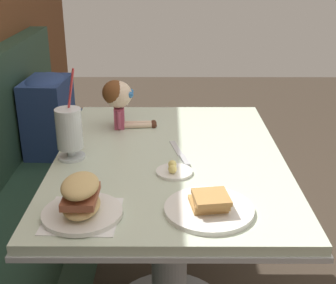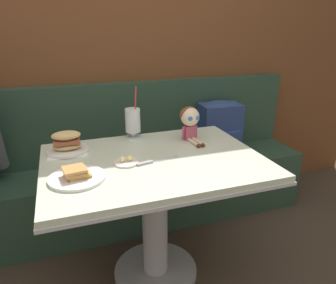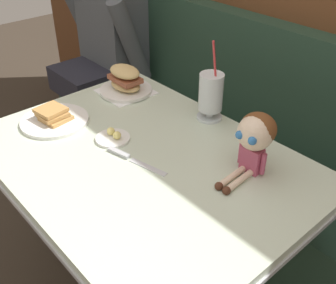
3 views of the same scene
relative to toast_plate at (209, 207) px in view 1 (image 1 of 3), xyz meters
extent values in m
cube|color=#233D2D|center=(0.39, 0.70, -0.53)|extent=(2.60, 0.48, 0.45)
cube|color=beige|center=(0.39, 0.11, -0.03)|extent=(1.10, 0.80, 0.03)
cube|color=#B7BABF|center=(0.39, 0.11, -0.05)|extent=(1.11, 0.81, 0.02)
cylinder|color=#A5A8AD|center=(0.39, 0.11, -0.39)|extent=(0.14, 0.14, 0.65)
cylinder|color=white|center=(0.00, 0.00, -0.01)|extent=(0.25, 0.25, 0.01)
cube|color=tan|center=(0.01, 0.00, 0.01)|extent=(0.11, 0.11, 0.01)
cube|color=#B78447|center=(0.00, 0.00, 0.02)|extent=(0.10, 0.10, 0.01)
cube|color=#B78447|center=(-0.01, 0.00, 0.04)|extent=(0.11, 0.11, 0.01)
cylinder|color=silver|center=(0.36, 0.45, -0.01)|extent=(0.10, 0.10, 0.01)
cylinder|color=silver|center=(0.36, 0.45, 0.01)|extent=(0.03, 0.03, 0.03)
cylinder|color=silver|center=(0.36, 0.45, 0.09)|extent=(0.09, 0.09, 0.14)
cylinder|color=brown|center=(0.36, 0.45, 0.09)|extent=(0.08, 0.08, 0.12)
cylinder|color=#DB383D|center=(0.38, 0.45, 0.19)|extent=(0.01, 0.05, 0.22)
cube|color=white|center=(-0.02, 0.35, -0.01)|extent=(0.21, 0.21, 0.00)
cylinder|color=white|center=(-0.02, 0.35, -0.01)|extent=(0.22, 0.22, 0.01)
ellipsoid|color=tan|center=(-0.02, 0.35, 0.02)|extent=(0.15, 0.10, 0.04)
cube|color=#995138|center=(-0.02, 0.35, 0.05)|extent=(0.14, 0.09, 0.02)
ellipsoid|color=tan|center=(-0.02, 0.35, 0.08)|extent=(0.15, 0.10, 0.04)
cylinder|color=white|center=(0.24, 0.09, -0.01)|extent=(0.12, 0.12, 0.01)
sphere|color=#F4E07A|center=(0.22, 0.10, 0.01)|extent=(0.03, 0.03, 0.03)
sphere|color=#F4E07A|center=(0.26, 0.10, 0.01)|extent=(0.03, 0.03, 0.03)
cube|color=silver|center=(0.44, 0.08, -0.01)|extent=(0.14, 0.05, 0.00)
cube|color=#B2B5BA|center=(0.32, 0.06, -0.01)|extent=(0.09, 0.04, 0.01)
cube|color=#B74C6B|center=(0.67, 0.32, 0.03)|extent=(0.07, 0.04, 0.08)
sphere|color=beige|center=(0.67, 0.32, 0.12)|extent=(0.11, 0.11, 0.11)
ellipsoid|color=brown|center=(0.67, 0.33, 0.13)|extent=(0.12, 0.11, 0.10)
sphere|color=#2D6BB2|center=(0.65, 0.27, 0.13)|extent=(0.03, 0.03, 0.03)
sphere|color=#2D6BB2|center=(0.69, 0.27, 0.13)|extent=(0.03, 0.03, 0.03)
cylinder|color=beige|center=(0.66, 0.23, -0.01)|extent=(0.03, 0.12, 0.02)
cylinder|color=beige|center=(0.69, 0.24, -0.01)|extent=(0.03, 0.12, 0.02)
sphere|color=#4C2819|center=(0.66, 0.17, -0.01)|extent=(0.03, 0.03, 0.03)
sphere|color=#4C2819|center=(0.69, 0.18, -0.01)|extent=(0.03, 0.03, 0.03)
cylinder|color=#B74C6B|center=(0.63, 0.31, 0.03)|extent=(0.02, 0.02, 0.07)
cylinder|color=#B74C6B|center=(0.71, 0.32, 0.03)|extent=(0.02, 0.02, 0.07)
cube|color=navy|center=(1.09, 0.72, -0.12)|extent=(0.31, 0.22, 0.38)
cube|color=navy|center=(1.09, 0.60, -0.19)|extent=(0.21, 0.06, 0.17)
ellipsoid|color=navy|center=(1.09, 0.72, 0.06)|extent=(0.30, 0.21, 0.07)
camera|label=1|loc=(-1.11, 0.11, 0.65)|focal=49.19mm
camera|label=2|loc=(-0.03, -1.31, 0.62)|focal=33.72mm
camera|label=3|loc=(1.26, -0.55, 0.77)|focal=43.91mm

